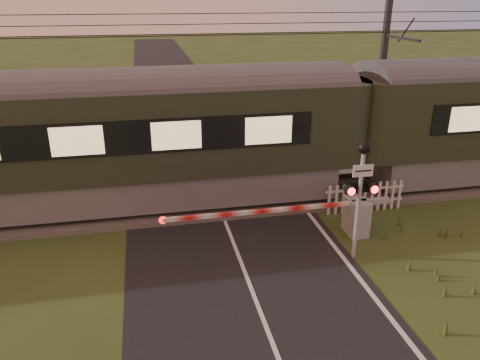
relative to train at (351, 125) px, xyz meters
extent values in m
plane|color=#2D3E18|center=(-4.78, -6.50, -2.40)|extent=(160.00, 160.00, 0.00)
cube|color=black|center=(-4.78, -6.50, -2.39)|extent=(6.00, 140.00, 0.02)
cube|color=#47423D|center=(-4.78, 0.00, -2.34)|extent=(140.00, 3.40, 0.24)
cube|color=slate|center=(-4.78, -0.72, -2.14)|extent=(140.00, 0.08, 0.14)
cube|color=slate|center=(-4.78, 0.72, -2.14)|extent=(140.00, 0.08, 0.14)
cube|color=#2D2116|center=(-4.78, 0.00, -2.21)|extent=(0.24, 2.20, 0.06)
cylinder|color=black|center=(-4.78, -0.30, 3.10)|extent=(120.00, 0.02, 0.02)
cylinder|color=black|center=(-4.78, 0.30, 3.10)|extent=(120.00, 0.02, 0.02)
cylinder|color=black|center=(-4.78, 0.00, 3.70)|extent=(120.00, 0.02, 0.02)
cylinder|color=black|center=(-4.78, 0.00, 3.40)|extent=(120.00, 0.02, 0.02)
cube|color=gray|center=(-1.11, -3.22, -1.87)|extent=(0.54, 0.83, 1.07)
cylinder|color=gray|center=(-1.25, -3.22, -1.87)|extent=(0.12, 0.12, 1.07)
cube|color=gray|center=(-0.57, -3.22, -1.41)|extent=(0.88, 0.16, 0.16)
cube|color=red|center=(-3.99, -3.22, -1.41)|extent=(5.48, 0.11, 0.11)
cylinder|color=red|center=(-6.73, -3.22, -1.41)|extent=(0.21, 0.04, 0.21)
cylinder|color=gray|center=(-1.72, -4.47, -0.93)|extent=(0.11, 0.11, 2.96)
cube|color=white|center=(-1.72, -4.53, 0.11)|extent=(0.54, 0.03, 0.32)
sphere|color=black|center=(-1.72, -4.47, 0.69)|extent=(0.32, 0.32, 0.32)
cube|color=black|center=(-1.72, -4.47, -0.39)|extent=(0.74, 0.06, 0.06)
cylinder|color=#FF140C|center=(-2.04, -4.65, -0.39)|extent=(0.20, 0.02, 0.20)
cylinder|color=#FF140C|center=(-1.41, -4.65, -0.39)|extent=(0.20, 0.02, 0.20)
cube|color=black|center=(-1.72, -4.42, -0.39)|extent=(0.79, 0.02, 0.32)
cube|color=silver|center=(-0.20, -1.87, -2.07)|extent=(2.70, 0.04, 0.07)
cube|color=silver|center=(-0.20, -1.87, -1.62)|extent=(2.70, 0.04, 0.07)
cube|color=#2D2D30|center=(2.17, 2.30, 0.84)|extent=(0.20, 0.20, 6.48)
cube|color=#2D2D30|center=(2.17, 1.15, 2.78)|extent=(0.09, 2.40, 0.09)
camera|label=1|loc=(-6.97, -14.66, 4.23)|focal=35.00mm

